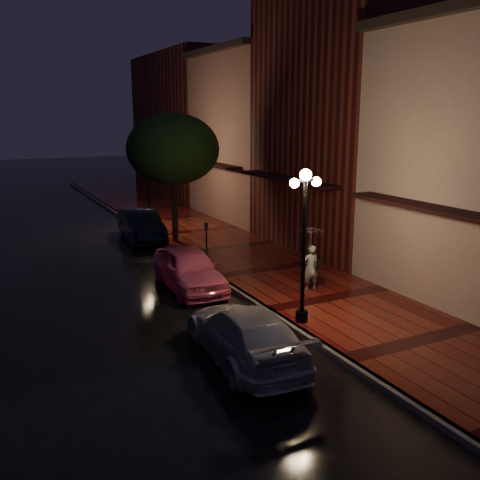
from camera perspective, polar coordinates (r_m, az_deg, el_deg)
ground at (r=19.46m, az=-2.43°, el=-4.30°), size 120.00×120.00×0.00m
sidewalk at (r=20.43m, az=3.34°, el=-3.23°), size 4.50×60.00×0.15m
curb at (r=19.44m, az=-2.43°, el=-4.08°), size 0.25×60.00×0.15m
storefront_mid at (r=23.91m, az=11.15°, el=12.16°), size 5.00×8.00×11.00m
storefront_far at (r=30.66m, az=1.73°, el=10.73°), size 5.00×8.00×9.00m
storefront_extra at (r=39.71m, az=-5.33°, el=11.99°), size 5.00×12.00×10.00m
streetlamp_near at (r=14.71m, az=6.83°, el=0.31°), size 0.96×0.36×4.31m
streetlamp_far at (r=27.30m, az=-9.70°, el=6.23°), size 0.96×0.36×4.31m
street_tree at (r=24.39m, az=-7.12°, el=9.37°), size 4.16×4.16×5.80m
pink_car at (r=18.40m, az=-5.45°, el=-3.05°), size 1.90×4.29×1.44m
navy_car at (r=25.81m, az=-10.48°, el=1.57°), size 1.88×4.52×1.45m
silver_car at (r=13.21m, az=0.57°, el=-9.96°), size 2.26×4.75×1.34m
woman_with_umbrella at (r=17.69m, az=7.61°, el=-0.92°), size 0.89×0.91×2.15m
parking_meter at (r=21.53m, az=-3.60°, el=0.35°), size 0.15×0.13×1.51m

